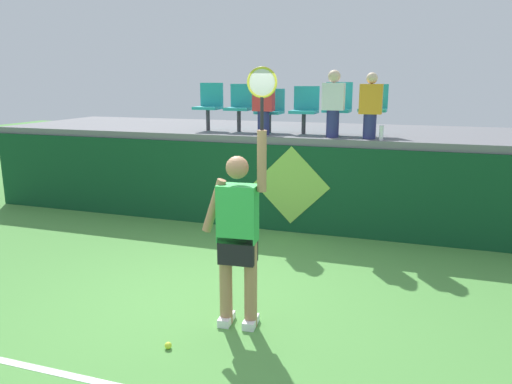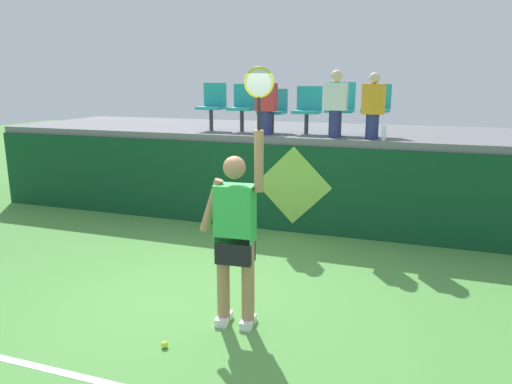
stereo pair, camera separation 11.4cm
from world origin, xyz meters
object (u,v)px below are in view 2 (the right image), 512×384
at_px(stadium_chair_1, 243,105).
at_px(spectator_0, 373,105).
at_px(water_bottle, 384,133).
at_px(spectator_2, 266,103).
at_px(spectator_1, 336,103).
at_px(stadium_chair_3, 308,108).
at_px(tennis_player, 236,232).
at_px(stadium_chair_4, 341,106).
at_px(tennis_ball, 165,345).
at_px(stadium_chair_5, 376,106).
at_px(stadium_chair_0, 213,104).
at_px(stadium_chair_2, 273,108).

relative_size(stadium_chair_1, spectator_0, 0.82).
bearing_deg(spectator_0, water_bottle, -34.87).
relative_size(stadium_chair_1, spectator_2, 0.81).
bearing_deg(spectator_1, stadium_chair_3, 140.99).
height_order(tennis_player, stadium_chair_4, tennis_player).
bearing_deg(stadium_chair_3, tennis_ball, -92.71).
bearing_deg(stadium_chair_5, water_bottle, -72.18).
relative_size(tennis_player, tennis_ball, 38.80).
bearing_deg(tennis_ball, spectator_1, 79.45).
distance_m(tennis_ball, stadium_chair_5, 5.20).
relative_size(tennis_player, water_bottle, 11.28).
relative_size(stadium_chair_0, stadium_chair_5, 1.02).
relative_size(water_bottle, spectator_1, 0.22).
relative_size(tennis_player, stadium_chair_4, 2.97).
distance_m(tennis_ball, stadium_chair_0, 5.25).
height_order(tennis_ball, stadium_chair_2, stadium_chair_2).
bearing_deg(water_bottle, stadium_chair_1, 166.41).
xyz_separation_m(tennis_player, stadium_chair_2, (-0.86, 3.96, 0.97)).
bearing_deg(stadium_chair_2, stadium_chair_1, 179.74).
distance_m(stadium_chair_2, stadium_chair_4, 1.17).
bearing_deg(stadium_chair_2, spectator_2, -90.00).
distance_m(stadium_chair_0, spectator_2, 1.23).
bearing_deg(spectator_1, water_bottle, -11.31).
height_order(water_bottle, stadium_chair_5, stadium_chair_5).
xyz_separation_m(tennis_ball, stadium_chair_0, (-1.55, 4.61, 1.99)).
bearing_deg(spectator_2, spectator_0, -2.11).
height_order(stadium_chair_1, stadium_chair_3, stadium_chair_1).
xyz_separation_m(stadium_chair_2, stadium_chair_5, (1.75, -0.00, 0.07)).
distance_m(stadium_chair_4, spectator_2, 1.24).
relative_size(stadium_chair_0, stadium_chair_2, 1.13).
height_order(tennis_player, stadium_chair_1, tennis_player).
height_order(stadium_chair_0, stadium_chair_3, stadium_chair_0).
bearing_deg(spectator_2, tennis_player, -76.41).
bearing_deg(stadium_chair_2, stadium_chair_0, 179.81).
relative_size(stadium_chair_0, stadium_chair_4, 0.98).
bearing_deg(stadium_chair_4, water_bottle, -38.20).
distance_m(tennis_player, water_bottle, 3.59).
bearing_deg(stadium_chair_4, stadium_chair_5, -0.61).
relative_size(stadium_chair_2, spectator_2, 0.73).
bearing_deg(spectator_1, spectator_0, -1.95).
bearing_deg(tennis_player, spectator_0, 75.70).
xyz_separation_m(stadium_chair_2, spectator_0, (1.75, -0.47, 0.10)).
xyz_separation_m(water_bottle, stadium_chair_3, (-1.33, 0.61, 0.33)).
distance_m(stadium_chair_0, spectator_0, 2.95).
distance_m(stadium_chair_1, stadium_chair_2, 0.56).
distance_m(stadium_chair_2, spectator_2, 0.42).
relative_size(stadium_chair_2, stadium_chair_5, 0.90).
bearing_deg(spectator_1, stadium_chair_2, 159.02).
relative_size(tennis_player, stadium_chair_3, 3.22).
height_order(tennis_ball, spectator_2, spectator_2).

